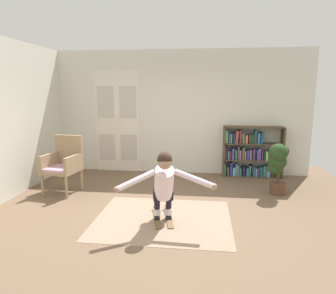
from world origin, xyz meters
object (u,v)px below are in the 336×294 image
wicker_chair (64,163)px  skis_pair (163,217)px  bookshelf (250,154)px  person_skier (164,182)px  potted_plant (278,164)px

wicker_chair → skis_pair: (2.09, -1.04, -0.56)m
bookshelf → wicker_chair: size_ratio=1.22×
wicker_chair → skis_pair: 2.40m
person_skier → wicker_chair: bearing=149.4°
wicker_chair → potted_plant: (4.09, 0.31, 0.03)m
wicker_chair → skis_pair: bearing=-26.5°
wicker_chair → potted_plant: 4.10m
bookshelf → skis_pair: size_ratio=1.70×
skis_pair → person_skier: 0.68m
potted_plant → skis_pair: size_ratio=1.27×
potted_plant → wicker_chair: bearing=-175.7°
skis_pair → person_skier: bearing=-77.4°
bookshelf → skis_pair: bookshelf is taller
bookshelf → potted_plant: 1.28m
bookshelf → potted_plant: bookshelf is taller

